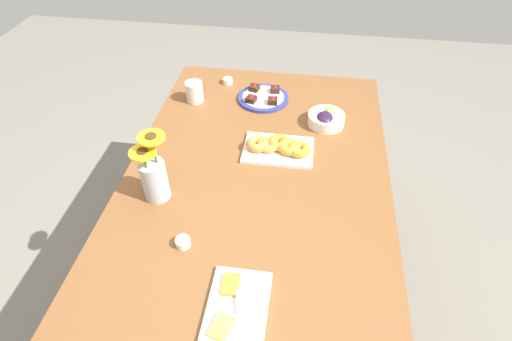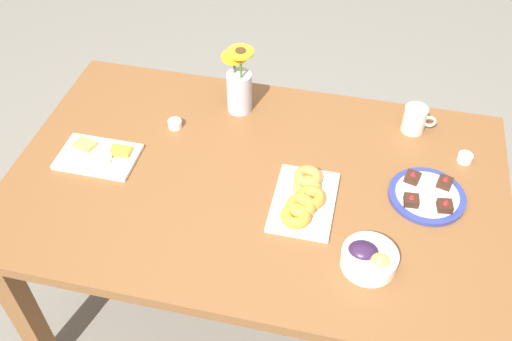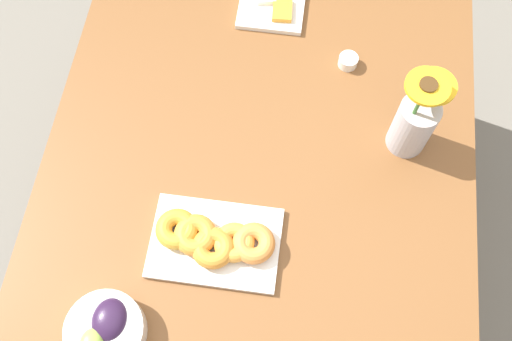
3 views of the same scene
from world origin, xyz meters
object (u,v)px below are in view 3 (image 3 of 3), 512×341
grape_bowl (106,330)px  jam_cup_honey (348,61)px  croissant_platter (214,241)px  dining_table (256,191)px  flower_vase (415,122)px

grape_bowl → jam_cup_honey: (-0.72, 0.44, -0.01)m
grape_bowl → croissant_platter: 0.28m
dining_table → grape_bowl: 0.47m
dining_table → jam_cup_honey: (-0.34, 0.19, 0.10)m
dining_table → grape_bowl: size_ratio=10.06×
dining_table → jam_cup_honey: 0.40m
grape_bowl → jam_cup_honey: bearing=148.6°
croissant_platter → jam_cup_honey: bearing=153.3°
dining_table → croissant_platter: (0.17, -0.07, 0.11)m
grape_bowl → flower_vase: flower_vase is taller
croissant_platter → flower_vase: 0.51m
croissant_platter → flower_vase: size_ratio=1.05×
dining_table → jam_cup_honey: jam_cup_honey is taller
dining_table → jam_cup_honey: bearing=151.2°
flower_vase → croissant_platter: bearing=-52.7°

